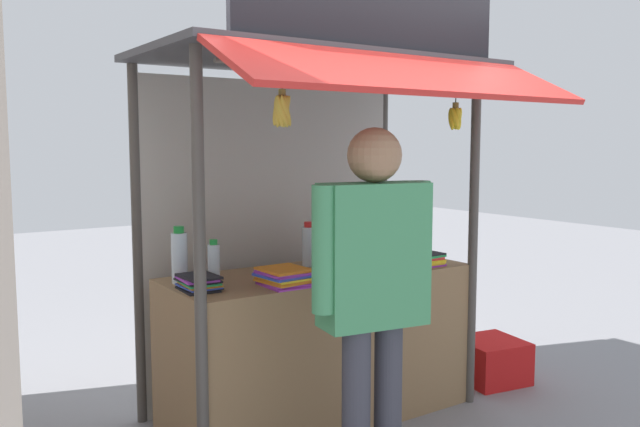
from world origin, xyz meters
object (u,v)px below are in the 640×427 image
water_bottle_back_left (214,262)px  plastic_crate (491,360)px  magazine_stack_mid_right (367,272)px  banana_bunch_rightmost (282,110)px  water_bottle_far_right (331,246)px  magazine_stack_front_right (199,282)px  water_bottle_left (308,245)px  water_bottle_rear_center (332,249)px  magazine_stack_far_left (284,277)px  banana_bunch_leftmost (455,118)px  vendor_person (373,279)px  water_bottle_right (353,245)px  magazine_stack_center (419,258)px  water_bottle_front_left (179,257)px

water_bottle_back_left → plastic_crate: (2.00, -0.25, -0.87)m
magazine_stack_mid_right → banana_bunch_rightmost: banana_bunch_rightmost is taller
water_bottle_far_right → magazine_stack_front_right: water_bottle_far_right is taller
water_bottle_back_left → water_bottle_left: bearing=9.6°
water_bottle_rear_center → magazine_stack_mid_right: bearing=-84.9°
water_bottle_left → water_bottle_rear_center: (0.08, -0.16, -0.01)m
water_bottle_rear_center → magazine_stack_far_left: bearing=-153.3°
water_bottle_far_right → magazine_stack_mid_right: bearing=-94.8°
water_bottle_left → magazine_stack_front_right: size_ratio=1.10×
water_bottle_rear_center → banana_bunch_rightmost: 1.14m
water_bottle_rear_center → magazine_stack_mid_right: size_ratio=0.80×
magazine_stack_far_left → magazine_stack_mid_right: bearing=-6.0°
banana_bunch_leftmost → vendor_person: 1.31m
magazine_stack_mid_right → magazine_stack_front_right: size_ratio=1.30×
water_bottle_rear_center → plastic_crate: bearing=-9.8°
banana_bunch_leftmost → vendor_person: banana_bunch_leftmost is taller
banana_bunch_rightmost → magazine_stack_far_left: bearing=57.8°
water_bottle_right → plastic_crate: size_ratio=0.53×
water_bottle_back_left → banana_bunch_leftmost: (1.31, -0.52, 0.80)m
magazine_stack_far_left → vendor_person: 0.69m
magazine_stack_center → magazine_stack_far_left: (-1.03, -0.05, 0.01)m
magazine_stack_front_right → banana_bunch_leftmost: bearing=-14.9°
water_bottle_right → banana_bunch_rightmost: 1.37m
water_bottle_left → water_bottle_right: 0.34m
water_bottle_front_left → magazine_stack_mid_right: (0.96, -0.44, -0.12)m
water_bottle_left → magazine_stack_front_right: water_bottle_left is taller
water_bottle_right → banana_bunch_leftmost: size_ratio=0.79×
water_bottle_back_left → magazine_stack_center: 1.33m
magazine_stack_mid_right → banana_bunch_rightmost: size_ratio=1.15×
water_bottle_far_right → banana_bunch_rightmost: bearing=-140.4°
banana_bunch_rightmost → plastic_crate: banana_bunch_rightmost is taller
banana_bunch_rightmost → water_bottle_right: bearing=34.6°
water_bottle_back_left → magazine_stack_far_left: 0.41m
water_bottle_front_left → magazine_stack_far_left: water_bottle_front_left is taller
magazine_stack_center → magazine_stack_mid_right: size_ratio=0.89×
water_bottle_front_left → banana_bunch_rightmost: banana_bunch_rightmost is taller
magazine_stack_far_left → magazine_stack_front_right: (-0.43, 0.15, -0.01)m
magazine_stack_front_right → banana_bunch_leftmost: 1.75m
magazine_stack_far_left → banana_bunch_leftmost: banana_bunch_leftmost is taller
water_bottle_front_left → plastic_crate: size_ratio=0.75×
water_bottle_left → vendor_person: 1.14m
water_bottle_back_left → vendor_person: 1.03m
water_bottle_right → water_bottle_rear_center: water_bottle_rear_center is taller
water_bottle_right → water_bottle_front_left: bearing=-179.7°
banana_bunch_leftmost → magazine_stack_mid_right: bearing=160.5°
magazine_stack_far_left → magazine_stack_mid_right: magazine_stack_far_left is taller
water_bottle_left → magazine_stack_center: size_ratio=0.96×
water_bottle_left → magazine_stack_far_left: (-0.42, -0.40, -0.08)m
water_bottle_back_left → water_bottle_front_left: bearing=150.0°
magazine_stack_center → vendor_person: 1.21m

